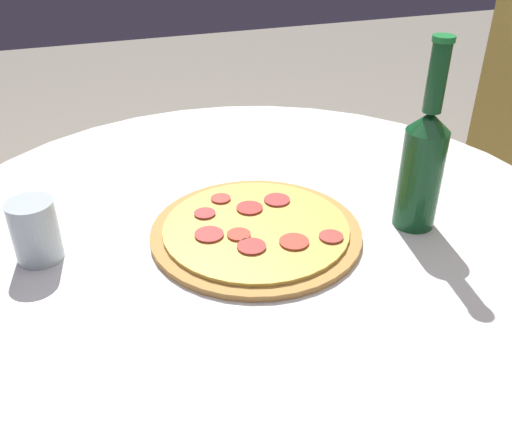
# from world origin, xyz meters

# --- Properties ---
(table) EXTENTS (1.07, 1.07, 0.69)m
(table) POSITION_xyz_m (0.00, 0.00, 0.51)
(table) COLOR white
(table) RESTS_ON ground_plane
(pizza) EXTENTS (0.32, 0.32, 0.02)m
(pizza) POSITION_xyz_m (0.03, -0.01, 0.70)
(pizza) COLOR #C68E47
(pizza) RESTS_ON table
(beer_bottle) EXTENTS (0.06, 0.06, 0.29)m
(beer_bottle) POSITION_xyz_m (0.07, 0.24, 0.80)
(beer_bottle) COLOR #144C23
(beer_bottle) RESTS_ON table
(drinking_glass) EXTENTS (0.07, 0.07, 0.09)m
(drinking_glass) POSITION_xyz_m (-0.02, -0.32, 0.74)
(drinking_glass) COLOR silver
(drinking_glass) RESTS_ON table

